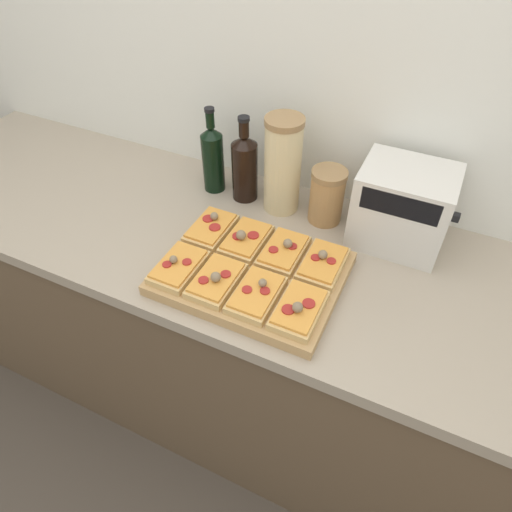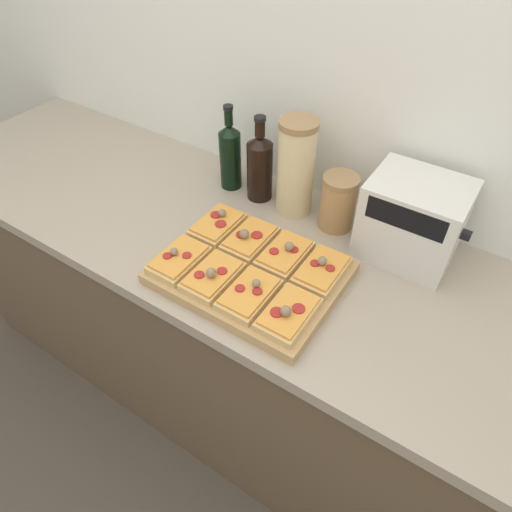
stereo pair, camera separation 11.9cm
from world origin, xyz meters
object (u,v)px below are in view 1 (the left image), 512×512
at_px(olive_oil_bottle, 213,158).
at_px(wine_bottle, 245,166).
at_px(cutting_board, 251,273).
at_px(toaster_oven, 402,207).
at_px(grain_jar_short, 327,196).
at_px(grain_jar_tall, 283,165).

distance_m(olive_oil_bottle, wine_bottle, 0.11).
distance_m(cutting_board, toaster_oven, 0.45).
bearing_deg(wine_bottle, grain_jar_short, 0.00).
distance_m(grain_jar_short, toaster_oven, 0.21).
bearing_deg(wine_bottle, toaster_oven, -0.10).
relative_size(cutting_board, toaster_oven, 1.70).
xyz_separation_m(olive_oil_bottle, grain_jar_short, (0.38, 0.00, -0.03)).
height_order(olive_oil_bottle, toaster_oven, olive_oil_bottle).
relative_size(wine_bottle, grain_jar_short, 1.62).
distance_m(wine_bottle, toaster_oven, 0.48).
height_order(olive_oil_bottle, grain_jar_short, olive_oil_bottle).
xyz_separation_m(wine_bottle, grain_jar_short, (0.27, 0.00, -0.03)).
height_order(olive_oil_bottle, wine_bottle, olive_oil_bottle).
xyz_separation_m(cutting_board, grain_jar_tall, (-0.05, 0.32, 0.13)).
relative_size(olive_oil_bottle, toaster_oven, 1.03).
distance_m(cutting_board, olive_oil_bottle, 0.44).
distance_m(olive_oil_bottle, grain_jar_tall, 0.24).
height_order(grain_jar_short, toaster_oven, toaster_oven).
height_order(cutting_board, grain_jar_short, grain_jar_short).
bearing_deg(olive_oil_bottle, grain_jar_tall, 0.00).
xyz_separation_m(cutting_board, grain_jar_short, (0.09, 0.32, 0.07)).
xyz_separation_m(cutting_board, olive_oil_bottle, (-0.28, 0.32, 0.10)).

